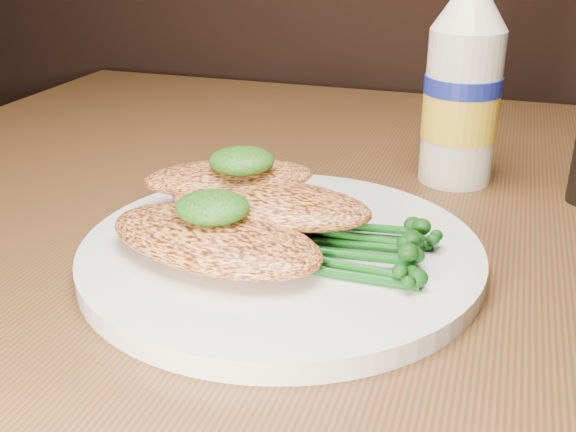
% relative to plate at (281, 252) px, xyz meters
% --- Properties ---
extents(plate, '(0.29, 0.29, 0.02)m').
position_rel_plate_xyz_m(plate, '(0.00, 0.00, 0.00)').
color(plate, silver).
rests_on(plate, dining_table).
extents(chicken_front, '(0.18, 0.12, 0.03)m').
position_rel_plate_xyz_m(chicken_front, '(-0.04, -0.03, 0.02)').
color(chicken_front, '#EC934B').
rests_on(chicken_front, plate).
extents(chicken_mid, '(0.16, 0.09, 0.02)m').
position_rel_plate_xyz_m(chicken_mid, '(-0.02, 0.02, 0.03)').
color(chicken_mid, '#EC934B').
rests_on(chicken_mid, plate).
extents(chicken_back, '(0.15, 0.12, 0.02)m').
position_rel_plate_xyz_m(chicken_back, '(-0.06, 0.05, 0.04)').
color(chicken_back, '#EC934B').
rests_on(chicken_back, plate).
extents(pesto_front, '(0.06, 0.05, 0.02)m').
position_rel_plate_xyz_m(pesto_front, '(-0.04, -0.03, 0.04)').
color(pesto_front, '#0B3608').
rests_on(pesto_front, chicken_front).
extents(pesto_back, '(0.07, 0.06, 0.02)m').
position_rel_plate_xyz_m(pesto_back, '(-0.05, 0.04, 0.05)').
color(pesto_back, '#0B3608').
rests_on(pesto_back, chicken_back).
extents(broccolini_bundle, '(0.17, 0.16, 0.02)m').
position_rel_plate_xyz_m(broccolini_bundle, '(0.04, -0.00, 0.02)').
color(broccolini_bundle, '#115014').
rests_on(broccolini_bundle, plate).
extents(mayo_bottle, '(0.08, 0.08, 0.20)m').
position_rel_plate_xyz_m(mayo_bottle, '(0.10, 0.21, 0.09)').
color(mayo_bottle, white).
rests_on(mayo_bottle, dining_table).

